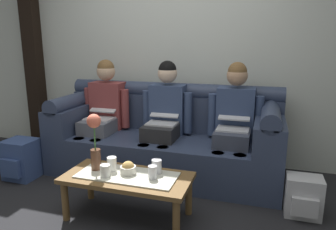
{
  "coord_description": "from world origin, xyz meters",
  "views": [
    {
      "loc": [
        1.01,
        -1.97,
        1.42
      ],
      "look_at": [
        0.11,
        0.94,
        0.7
      ],
      "focal_mm": 33.64,
      "sensor_mm": 36.0,
      "label": 1
    }
  ],
  "objects_px": {
    "snack_bowl": "(128,169)",
    "cup_near_right": "(153,172)",
    "cup_far_left": "(157,166)",
    "cup_near_left": "(112,164)",
    "flower_vase": "(95,138)",
    "person_right": "(234,119)",
    "cup_far_center": "(105,170)",
    "couch": "(165,140)",
    "coffee_table": "(127,181)",
    "backpack_right": "(303,197)",
    "backpack_left": "(21,159)",
    "person_left": "(104,110)",
    "person_middle": "(165,114)"
  },
  "relations": [
    {
      "from": "snack_bowl",
      "to": "cup_near_right",
      "type": "relative_size",
      "value": 1.24
    },
    {
      "from": "cup_far_left",
      "to": "cup_near_left",
      "type": "bearing_deg",
      "value": -169.75
    },
    {
      "from": "flower_vase",
      "to": "snack_bowl",
      "type": "relative_size",
      "value": 3.71
    },
    {
      "from": "person_right",
      "to": "cup_far_center",
      "type": "height_order",
      "value": "person_right"
    },
    {
      "from": "couch",
      "to": "coffee_table",
      "type": "relative_size",
      "value": 2.37
    },
    {
      "from": "backpack_right",
      "to": "cup_far_left",
      "type": "bearing_deg",
      "value": -163.19
    },
    {
      "from": "snack_bowl",
      "to": "cup_near_right",
      "type": "distance_m",
      "value": 0.23
    },
    {
      "from": "cup_far_center",
      "to": "backpack_right",
      "type": "distance_m",
      "value": 1.64
    },
    {
      "from": "cup_far_center",
      "to": "cup_far_left",
      "type": "bearing_deg",
      "value": 25.32
    },
    {
      "from": "person_right",
      "to": "cup_near_left",
      "type": "height_order",
      "value": "person_right"
    },
    {
      "from": "snack_bowl",
      "to": "cup_near_left",
      "type": "bearing_deg",
      "value": 175.42
    },
    {
      "from": "snack_bowl",
      "to": "cup_near_left",
      "type": "relative_size",
      "value": 1.09
    },
    {
      "from": "backpack_right",
      "to": "backpack_left",
      "type": "relative_size",
      "value": 0.82
    },
    {
      "from": "cup_near_right",
      "to": "backpack_left",
      "type": "height_order",
      "value": "cup_near_right"
    },
    {
      "from": "coffee_table",
      "to": "flower_vase",
      "type": "bearing_deg",
      "value": 176.0
    },
    {
      "from": "person_left",
      "to": "snack_bowl",
      "type": "relative_size",
      "value": 9.55
    },
    {
      "from": "flower_vase",
      "to": "backpack_right",
      "type": "distance_m",
      "value": 1.79
    },
    {
      "from": "cup_far_left",
      "to": "flower_vase",
      "type": "bearing_deg",
      "value": -171.39
    },
    {
      "from": "cup_far_center",
      "to": "cup_near_left",
      "type": "bearing_deg",
      "value": 88.19
    },
    {
      "from": "couch",
      "to": "flower_vase",
      "type": "bearing_deg",
      "value": -106.64
    },
    {
      "from": "person_right",
      "to": "backpack_right",
      "type": "distance_m",
      "value": 0.97
    },
    {
      "from": "person_right",
      "to": "cup_near_right",
      "type": "relative_size",
      "value": 11.82
    },
    {
      "from": "cup_near_right",
      "to": "person_middle",
      "type": "bearing_deg",
      "value": 102.45
    },
    {
      "from": "person_middle",
      "to": "person_right",
      "type": "relative_size",
      "value": 1.0
    },
    {
      "from": "coffee_table",
      "to": "cup_far_left",
      "type": "distance_m",
      "value": 0.26
    },
    {
      "from": "person_left",
      "to": "flower_vase",
      "type": "xyz_separation_m",
      "value": [
        0.45,
        -0.97,
        -0.01
      ]
    },
    {
      "from": "cup_far_left",
      "to": "backpack_right",
      "type": "height_order",
      "value": "cup_far_left"
    },
    {
      "from": "cup_near_left",
      "to": "person_middle",
      "type": "bearing_deg",
      "value": 81.08
    },
    {
      "from": "person_right",
      "to": "flower_vase",
      "type": "bearing_deg",
      "value": -136.68
    },
    {
      "from": "cup_near_left",
      "to": "cup_far_center",
      "type": "distance_m",
      "value": 0.11
    },
    {
      "from": "person_left",
      "to": "cup_near_left",
      "type": "bearing_deg",
      "value": -58.57
    },
    {
      "from": "cup_far_center",
      "to": "cup_far_left",
      "type": "distance_m",
      "value": 0.41
    },
    {
      "from": "person_middle",
      "to": "cup_near_right",
      "type": "height_order",
      "value": "person_middle"
    },
    {
      "from": "cup_far_center",
      "to": "backpack_right",
      "type": "bearing_deg",
      "value": 18.96
    },
    {
      "from": "backpack_left",
      "to": "person_middle",
      "type": "bearing_deg",
      "value": 24.02
    },
    {
      "from": "person_left",
      "to": "backpack_right",
      "type": "height_order",
      "value": "person_left"
    },
    {
      "from": "coffee_table",
      "to": "backpack_right",
      "type": "bearing_deg",
      "value": 18.0
    },
    {
      "from": "person_middle",
      "to": "coffee_table",
      "type": "bearing_deg",
      "value": -90.0
    },
    {
      "from": "couch",
      "to": "person_middle",
      "type": "relative_size",
      "value": 2.0
    },
    {
      "from": "coffee_table",
      "to": "cup_far_center",
      "type": "bearing_deg",
      "value": -153.03
    },
    {
      "from": "person_left",
      "to": "person_right",
      "type": "relative_size",
      "value": 1.0
    },
    {
      "from": "couch",
      "to": "snack_bowl",
      "type": "bearing_deg",
      "value": -90.28
    },
    {
      "from": "cup_far_center",
      "to": "person_middle",
      "type": "bearing_deg",
      "value": 81.8
    },
    {
      "from": "person_left",
      "to": "person_middle",
      "type": "relative_size",
      "value": 1.0
    },
    {
      "from": "person_middle",
      "to": "flower_vase",
      "type": "xyz_separation_m",
      "value": [
        -0.29,
        -0.97,
        -0.01
      ]
    },
    {
      "from": "person_middle",
      "to": "cup_far_center",
      "type": "bearing_deg",
      "value": -98.2
    },
    {
      "from": "person_right",
      "to": "coffee_table",
      "type": "bearing_deg",
      "value": -126.67
    },
    {
      "from": "person_middle",
      "to": "coffee_table",
      "type": "height_order",
      "value": "person_middle"
    },
    {
      "from": "person_left",
      "to": "snack_bowl",
      "type": "height_order",
      "value": "person_left"
    },
    {
      "from": "snack_bowl",
      "to": "backpack_right",
      "type": "xyz_separation_m",
      "value": [
        1.38,
        0.43,
        -0.25
      ]
    }
  ]
}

